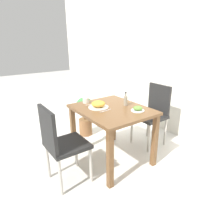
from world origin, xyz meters
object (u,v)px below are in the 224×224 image
chair_far (153,111)px  food_plate (98,105)px  sauce_bottle (126,100)px  chair_near (60,141)px  potted_plant_left (85,113)px  side_plate (138,109)px  drink_cup (86,100)px

chair_far → food_plate: (-0.11, -0.90, 0.25)m
sauce_bottle → food_plate: bearing=-112.7°
chair_near → potted_plant_left: chair_near is taller
chair_near → food_plate: bearing=-74.0°
chair_far → potted_plant_left: 1.12m
food_plate → chair_far: bearing=82.8°
chair_far → food_plate: 0.94m
chair_near → side_plate: chair_near is taller
chair_far → food_plate: chair_far is taller
food_plate → chair_near: bearing=-74.0°
chair_near → side_plate: 0.97m
food_plate → drink_cup: 0.26m
chair_far → chair_near: bearing=-87.8°
food_plate → drink_cup: bearing=-173.1°
chair_near → potted_plant_left: size_ratio=1.39×
food_plate → sauce_bottle: sauce_bottle is taller
food_plate → side_plate: bearing=38.7°
chair_near → chair_far: same height
chair_near → sauce_bottle: (-0.04, 0.93, 0.28)m
chair_far → drink_cup: 1.04m
potted_plant_left → sauce_bottle: bearing=7.9°
chair_far → potted_plant_left: bearing=-141.0°
side_plate → sauce_bottle: size_ratio=0.88×
chair_near → chair_far: size_ratio=1.00×
side_plate → drink_cup: drink_cup is taller
chair_near → chair_far: 1.51m
drink_cup → chair_far: bearing=68.1°
side_plate → chair_far: bearing=114.7°
chair_near → potted_plant_left: bearing=-41.4°
chair_near → drink_cup: (-0.43, 0.57, 0.25)m
chair_far → side_plate: size_ratio=5.64×
chair_near → side_plate: (0.21, 0.91, 0.24)m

